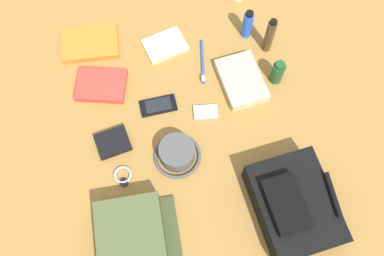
{
  "coord_description": "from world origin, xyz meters",
  "views": [
    {
      "loc": [
        0.51,
        -0.1,
        1.32
      ],
      "look_at": [
        0.0,
        0.0,
        0.04
      ],
      "focal_mm": 38.58,
      "sensor_mm": 36.0,
      "label": 1
    }
  ],
  "objects_px": {
    "cologne_bottle": "(269,36)",
    "paperback_novel": "(90,44)",
    "shampoo_bottle": "(277,72)",
    "travel_guidebook": "(101,85)",
    "bucket_hat": "(177,153)",
    "wallet": "(113,142)",
    "toiletry_pouch": "(134,242)",
    "media_player": "(205,112)",
    "wristwatch": "(123,176)",
    "folded_towel": "(241,80)",
    "cell_phone": "(158,106)",
    "backpack": "(293,205)",
    "deodorant_spray": "(247,24)",
    "toothbrush": "(203,64)",
    "notepad": "(165,45)"
  },
  "relations": [
    {
      "from": "cologne_bottle",
      "to": "paperback_novel",
      "type": "distance_m",
      "value": 0.66
    },
    {
      "from": "shampoo_bottle",
      "to": "travel_guidebook",
      "type": "bearing_deg",
      "value": -98.06
    },
    {
      "from": "bucket_hat",
      "to": "wallet",
      "type": "bearing_deg",
      "value": -112.54
    },
    {
      "from": "paperback_novel",
      "to": "travel_guidebook",
      "type": "xyz_separation_m",
      "value": [
        0.18,
        0.02,
        0.0
      ]
    },
    {
      "from": "toiletry_pouch",
      "to": "media_player",
      "type": "xyz_separation_m",
      "value": [
        -0.4,
        0.3,
        -0.04
      ]
    },
    {
      "from": "wristwatch",
      "to": "folded_towel",
      "type": "xyz_separation_m",
      "value": [
        -0.27,
        0.46,
        0.01
      ]
    },
    {
      "from": "toiletry_pouch",
      "to": "cell_phone",
      "type": "bearing_deg",
      "value": 162.11
    },
    {
      "from": "cell_phone",
      "to": "paperback_novel",
      "type": "bearing_deg",
      "value": -144.92
    },
    {
      "from": "wristwatch",
      "to": "folded_towel",
      "type": "bearing_deg",
      "value": 119.9
    },
    {
      "from": "backpack",
      "to": "paperback_novel",
      "type": "xyz_separation_m",
      "value": [
        -0.74,
        -0.57,
        -0.04
      ]
    },
    {
      "from": "backpack",
      "to": "cologne_bottle",
      "type": "bearing_deg",
      "value": 172.49
    },
    {
      "from": "backpack",
      "to": "bucket_hat",
      "type": "distance_m",
      "value": 0.4
    },
    {
      "from": "deodorant_spray",
      "to": "media_player",
      "type": "distance_m",
      "value": 0.37
    },
    {
      "from": "paperback_novel",
      "to": "media_player",
      "type": "xyz_separation_m",
      "value": [
        0.35,
        0.37,
        -0.01
      ]
    },
    {
      "from": "backpack",
      "to": "toothbrush",
      "type": "xyz_separation_m",
      "value": [
        -0.57,
        -0.17,
        -0.05
      ]
    },
    {
      "from": "wallet",
      "to": "notepad",
      "type": "height_order",
      "value": "wallet"
    },
    {
      "from": "paperback_novel",
      "to": "media_player",
      "type": "relative_size",
      "value": 2.43
    },
    {
      "from": "bucket_hat",
      "to": "wristwatch",
      "type": "bearing_deg",
      "value": -79.56
    },
    {
      "from": "toiletry_pouch",
      "to": "toothbrush",
      "type": "relative_size",
      "value": 1.45
    },
    {
      "from": "toiletry_pouch",
      "to": "cologne_bottle",
      "type": "distance_m",
      "value": 0.84
    },
    {
      "from": "shampoo_bottle",
      "to": "notepad",
      "type": "relative_size",
      "value": 0.7
    },
    {
      "from": "wristwatch",
      "to": "wallet",
      "type": "relative_size",
      "value": 0.65
    },
    {
      "from": "media_player",
      "to": "backpack",
      "type": "bearing_deg",
      "value": 27.28
    },
    {
      "from": "wristwatch",
      "to": "toothbrush",
      "type": "xyz_separation_m",
      "value": [
        -0.37,
        0.34,
        0.0
      ]
    },
    {
      "from": "wristwatch",
      "to": "folded_towel",
      "type": "relative_size",
      "value": 0.36
    },
    {
      "from": "media_player",
      "to": "wristwatch",
      "type": "bearing_deg",
      "value": -60.88
    },
    {
      "from": "cologne_bottle",
      "to": "media_player",
      "type": "height_order",
      "value": "cologne_bottle"
    },
    {
      "from": "paperback_novel",
      "to": "notepad",
      "type": "distance_m",
      "value": 0.28
    },
    {
      "from": "media_player",
      "to": "folded_towel",
      "type": "relative_size",
      "value": 0.45
    },
    {
      "from": "cologne_bottle",
      "to": "toothbrush",
      "type": "distance_m",
      "value": 0.26
    },
    {
      "from": "backpack",
      "to": "toothbrush",
      "type": "relative_size",
      "value": 1.8
    },
    {
      "from": "wristwatch",
      "to": "toothbrush",
      "type": "height_order",
      "value": "toothbrush"
    },
    {
      "from": "notepad",
      "to": "deodorant_spray",
      "type": "bearing_deg",
      "value": 74.22
    },
    {
      "from": "bucket_hat",
      "to": "cell_phone",
      "type": "relative_size",
      "value": 1.23
    },
    {
      "from": "backpack",
      "to": "paperback_novel",
      "type": "bearing_deg",
      "value": -142.47
    },
    {
      "from": "shampoo_bottle",
      "to": "notepad",
      "type": "distance_m",
      "value": 0.43
    },
    {
      "from": "toiletry_pouch",
      "to": "cologne_bottle",
      "type": "height_order",
      "value": "cologne_bottle"
    },
    {
      "from": "toothbrush",
      "to": "media_player",
      "type": "bearing_deg",
      "value": -8.5
    },
    {
      "from": "toiletry_pouch",
      "to": "wristwatch",
      "type": "height_order",
      "value": "toiletry_pouch"
    },
    {
      "from": "cologne_bottle",
      "to": "notepad",
      "type": "xyz_separation_m",
      "value": [
        -0.08,
        -0.37,
        -0.07
      ]
    },
    {
      "from": "cologne_bottle",
      "to": "wallet",
      "type": "relative_size",
      "value": 1.51
    },
    {
      "from": "travel_guidebook",
      "to": "media_player",
      "type": "height_order",
      "value": "travel_guidebook"
    },
    {
      "from": "cologne_bottle",
      "to": "backpack",
      "type": "bearing_deg",
      "value": -7.51
    },
    {
      "from": "wallet",
      "to": "notepad",
      "type": "xyz_separation_m",
      "value": [
        -0.35,
        0.24,
        -0.0
      ]
    },
    {
      "from": "shampoo_bottle",
      "to": "cologne_bottle",
      "type": "bearing_deg",
      "value": 179.55
    },
    {
      "from": "cell_phone",
      "to": "wallet",
      "type": "distance_m",
      "value": 0.2
    },
    {
      "from": "bucket_hat",
      "to": "wristwatch",
      "type": "height_order",
      "value": "bucket_hat"
    },
    {
      "from": "notepad",
      "to": "folded_towel",
      "type": "height_order",
      "value": "folded_towel"
    },
    {
      "from": "bucket_hat",
      "to": "notepad",
      "type": "height_order",
      "value": "bucket_hat"
    },
    {
      "from": "shampoo_bottle",
      "to": "paperback_novel",
      "type": "bearing_deg",
      "value": -112.87
    }
  ]
}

